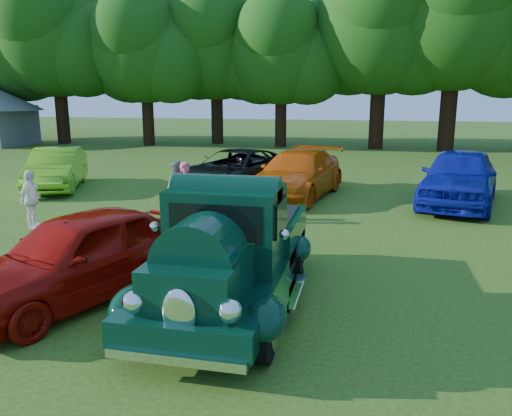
% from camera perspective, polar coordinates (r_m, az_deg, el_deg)
% --- Properties ---
extents(ground, '(120.00, 120.00, 0.00)m').
position_cam_1_polar(ground, '(8.74, -2.38, -9.38)').
color(ground, '#294D12').
rests_on(ground, ground).
extents(hero_pickup, '(2.32, 4.99, 1.95)m').
position_cam_1_polar(hero_pickup, '(7.96, -2.85, -5.17)').
color(hero_pickup, black).
rests_on(hero_pickup, ground).
extents(red_convertible, '(3.29, 4.64, 1.47)m').
position_cam_1_polar(red_convertible, '(8.70, -19.43, -5.09)').
color(red_convertible, '#9A0D06').
rests_on(red_convertible, ground).
extents(back_car_lime, '(3.12, 4.62, 1.44)m').
position_cam_1_polar(back_car_lime, '(19.17, -21.83, 4.18)').
color(back_car_lime, '#58AE17').
rests_on(back_car_lime, ground).
extents(back_car_black, '(3.92, 5.73, 1.46)m').
position_cam_1_polar(back_car_black, '(17.24, -2.41, 4.24)').
color(back_car_black, black).
rests_on(back_car_black, ground).
extents(back_car_orange, '(3.06, 5.48, 1.50)m').
position_cam_1_polar(back_car_orange, '(16.41, 4.70, 3.85)').
color(back_car_orange, '#CA5107').
rests_on(back_car_orange, ground).
extents(back_car_blue, '(3.22, 5.40, 1.72)m').
position_cam_1_polar(back_car_blue, '(16.33, 22.21, 3.29)').
color(back_car_blue, '#0C158E').
rests_on(back_car_blue, ground).
extents(spectator_pink, '(0.70, 0.61, 1.61)m').
position_cam_1_polar(spectator_pink, '(13.14, -7.94, 1.76)').
color(spectator_pink, '#D9597C').
rests_on(spectator_pink, ground).
extents(spectator_grey, '(0.87, 0.74, 1.58)m').
position_cam_1_polar(spectator_grey, '(13.51, -8.81, 1.96)').
color(spectator_grey, slate).
rests_on(spectator_grey, ground).
extents(spectator_white, '(0.47, 0.90, 1.48)m').
position_cam_1_polar(spectator_white, '(13.70, -24.33, 0.90)').
color(spectator_white, white).
rests_on(spectator_white, ground).
extents(tree_line, '(61.82, 10.46, 12.16)m').
position_cam_1_polar(tree_line, '(31.80, 9.84, 19.17)').
color(tree_line, black).
rests_on(tree_line, ground).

